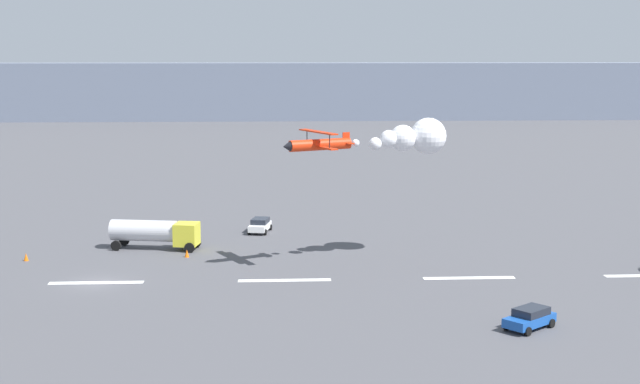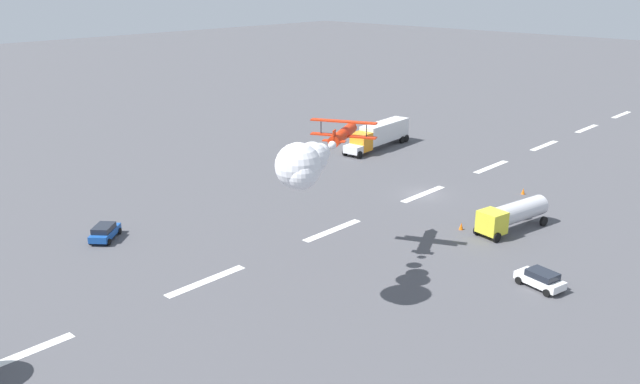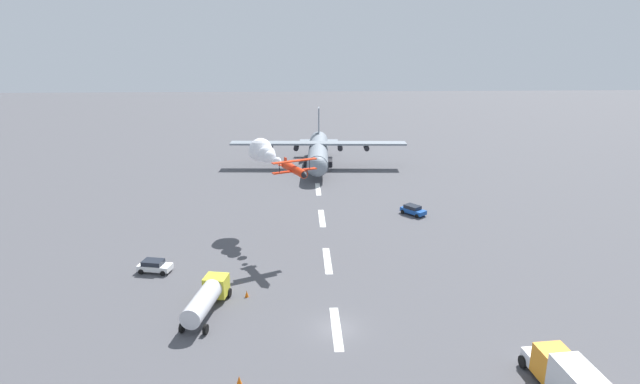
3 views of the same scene
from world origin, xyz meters
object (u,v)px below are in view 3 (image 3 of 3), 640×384
at_px(followme_car_yellow, 413,210).
at_px(cargo_transport_plane, 318,152).
at_px(airport_staff_sedan, 154,266).
at_px(traffic_cone_near, 239,380).
at_px(traffic_cone_far, 247,294).
at_px(fuel_tanker_truck, 206,298).
at_px(stunt_biplane_red, 265,153).

bearing_deg(followme_car_yellow, cargo_transport_plane, 24.47).
bearing_deg(cargo_transport_plane, airport_staff_sedan, 156.59).
relative_size(cargo_transport_plane, followme_car_yellow, 8.83).
relative_size(traffic_cone_near, traffic_cone_far, 1.00).
xyz_separation_m(airport_staff_sedan, traffic_cone_near, (-21.79, -12.58, -0.44)).
bearing_deg(fuel_tanker_truck, followme_car_yellow, -43.16).
xyz_separation_m(cargo_transport_plane, airport_staff_sedan, (-50.50, 21.87, -2.68)).
relative_size(cargo_transport_plane, traffic_cone_near, 50.63).
distance_m(stunt_biplane_red, traffic_cone_near, 37.85).
distance_m(stunt_biplane_red, airport_staff_sedan, 22.05).
xyz_separation_m(cargo_transport_plane, stunt_biplane_red, (-36.10, 9.00, 7.96)).
bearing_deg(followme_car_yellow, fuel_tanker_truck, 136.84).
relative_size(stunt_biplane_red, traffic_cone_far, 21.00).
bearing_deg(airport_staff_sedan, followme_car_yellow, -61.44).
distance_m(cargo_transport_plane, stunt_biplane_red, 38.04).
bearing_deg(cargo_transport_plane, fuel_tanker_truck, 167.16).
height_order(stunt_biplane_red, fuel_tanker_truck, stunt_biplane_red).
xyz_separation_m(stunt_biplane_red, airport_staff_sedan, (-14.41, 12.87, -10.63)).
bearing_deg(traffic_cone_far, followme_car_yellow, -42.43).
distance_m(cargo_transport_plane, fuel_tanker_truck, 62.29).
distance_m(airport_staff_sedan, traffic_cone_far, 13.65).
height_order(stunt_biplane_red, traffic_cone_far, stunt_biplane_red).
bearing_deg(stunt_biplane_red, airport_staff_sedan, 138.22).
xyz_separation_m(cargo_transport_plane, followme_car_yellow, (-30.93, -14.08, -2.68)).
relative_size(airport_staff_sedan, traffic_cone_near, 5.72).
bearing_deg(cargo_transport_plane, stunt_biplane_red, 166.01).
height_order(followme_car_yellow, traffic_cone_near, followme_car_yellow).
relative_size(cargo_transport_plane, traffic_cone_far, 50.63).
distance_m(fuel_tanker_truck, traffic_cone_near, 12.52).
bearing_deg(followme_car_yellow, traffic_cone_near, 150.54).
xyz_separation_m(stunt_biplane_red, fuel_tanker_truck, (-24.61, 4.84, -9.70)).
height_order(cargo_transport_plane, stunt_biplane_red, stunt_biplane_red).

